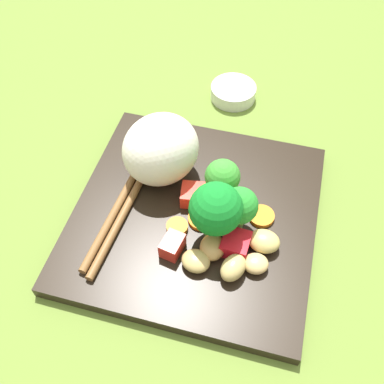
# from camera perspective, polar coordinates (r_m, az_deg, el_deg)

# --- Properties ---
(ground_plane) EXTENTS (1.10, 1.10, 0.02)m
(ground_plane) POSITION_cam_1_polar(r_m,az_deg,el_deg) (0.52, 0.38, -4.16)
(ground_plane) COLOR olive
(square_plate) EXTENTS (0.27, 0.27, 0.02)m
(square_plate) POSITION_cam_1_polar(r_m,az_deg,el_deg) (0.50, 0.40, -3.05)
(square_plate) COLOR black
(square_plate) RESTS_ON ground_plane
(rice_mound) EXTENTS (0.12, 0.12, 0.08)m
(rice_mound) POSITION_cam_1_polar(r_m,az_deg,el_deg) (0.50, -4.02, 5.45)
(rice_mound) COLOR white
(rice_mound) RESTS_ON square_plate
(broccoli_floret_0) EXTENTS (0.05, 0.05, 0.08)m
(broccoli_floret_0) POSITION_cam_1_polar(r_m,az_deg,el_deg) (0.44, 3.07, -2.27)
(broccoli_floret_0) COLOR #68B151
(broccoli_floret_0) RESTS_ON square_plate
(broccoli_floret_1) EXTENTS (0.04, 0.04, 0.06)m
(broccoli_floret_1) POSITION_cam_1_polar(r_m,az_deg,el_deg) (0.46, 6.08, -1.89)
(broccoli_floret_1) COLOR #629F49
(broccoli_floret_1) RESTS_ON square_plate
(broccoli_floret_2) EXTENTS (0.04, 0.04, 0.06)m
(broccoli_floret_2) POSITION_cam_1_polar(r_m,az_deg,el_deg) (0.48, 3.90, 1.84)
(broccoli_floret_2) COLOR #5A904A
(broccoli_floret_2) RESTS_ON square_plate
(carrot_slice_0) EXTENTS (0.04, 0.04, 0.01)m
(carrot_slice_0) POSITION_cam_1_polar(r_m,az_deg,el_deg) (0.50, 8.89, -3.07)
(carrot_slice_0) COLOR orange
(carrot_slice_0) RESTS_ON square_plate
(carrot_slice_1) EXTENTS (0.02, 0.02, 0.01)m
(carrot_slice_1) POSITION_cam_1_polar(r_m,az_deg,el_deg) (0.48, -1.92, -4.50)
(carrot_slice_1) COLOR orange
(carrot_slice_1) RESTS_ON square_plate
(carrot_slice_2) EXTENTS (0.04, 0.04, 0.00)m
(carrot_slice_2) POSITION_cam_1_polar(r_m,az_deg,el_deg) (0.49, 1.25, -3.44)
(carrot_slice_2) COLOR orange
(carrot_slice_2) RESTS_ON square_plate
(carrot_slice_3) EXTENTS (0.03, 0.03, 0.00)m
(carrot_slice_3) POSITION_cam_1_polar(r_m,az_deg,el_deg) (0.49, 3.45, -2.76)
(carrot_slice_3) COLOR orange
(carrot_slice_3) RESTS_ON square_plate
(pepper_chunk_0) EXTENTS (0.03, 0.02, 0.02)m
(pepper_chunk_0) POSITION_cam_1_polar(r_m,az_deg,el_deg) (0.46, -2.53, -6.87)
(pepper_chunk_0) COLOR red
(pepper_chunk_0) RESTS_ON square_plate
(pepper_chunk_1) EXTENTS (0.03, 0.03, 0.02)m
(pepper_chunk_1) POSITION_cam_1_polar(r_m,az_deg,el_deg) (0.50, 0.27, -0.40)
(pepper_chunk_1) COLOR red
(pepper_chunk_1) RESTS_ON square_plate
(pepper_chunk_2) EXTENTS (0.03, 0.03, 0.02)m
(pepper_chunk_2) POSITION_cam_1_polar(r_m,az_deg,el_deg) (0.47, 5.60, -6.66)
(pepper_chunk_2) COLOR red
(pepper_chunk_2) RESTS_ON square_plate
(chicken_piece_0) EXTENTS (0.04, 0.03, 0.02)m
(chicken_piece_0) POSITION_cam_1_polar(r_m,az_deg,el_deg) (0.45, 5.30, -9.64)
(chicken_piece_0) COLOR tan
(chicken_piece_0) RESTS_ON square_plate
(chicken_piece_1) EXTENTS (0.03, 0.03, 0.02)m
(chicken_piece_1) POSITION_cam_1_polar(r_m,az_deg,el_deg) (0.46, 0.49, -8.84)
(chicken_piece_1) COLOR tan
(chicken_piece_1) RESTS_ON square_plate
(chicken_piece_2) EXTENTS (0.03, 0.03, 0.02)m
(chicken_piece_2) POSITION_cam_1_polar(r_m,az_deg,el_deg) (0.47, 9.22, -6.26)
(chicken_piece_2) COLOR tan
(chicken_piece_2) RESTS_ON square_plate
(chicken_piece_3) EXTENTS (0.03, 0.03, 0.02)m
(chicken_piece_3) POSITION_cam_1_polar(r_m,az_deg,el_deg) (0.46, 2.64, -7.09)
(chicken_piece_3) COLOR tan
(chicken_piece_3) RESTS_ON square_plate
(chicken_piece_4) EXTENTS (0.03, 0.03, 0.02)m
(chicken_piece_4) POSITION_cam_1_polar(r_m,az_deg,el_deg) (0.46, 8.16, -9.07)
(chicken_piece_4) COLOR tan
(chicken_piece_4) RESTS_ON square_plate
(chopstick_pair) EXTENTS (0.22, 0.03, 0.01)m
(chopstick_pair) POSITION_cam_1_polar(r_m,az_deg,el_deg) (0.51, -7.96, 0.04)
(chopstick_pair) COLOR brown
(chopstick_pair) RESTS_ON square_plate
(sauce_cup) EXTENTS (0.06, 0.06, 0.02)m
(sauce_cup) POSITION_cam_1_polar(r_m,az_deg,el_deg) (0.65, 5.00, 12.69)
(sauce_cup) COLOR silver
(sauce_cup) RESTS_ON ground_plane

